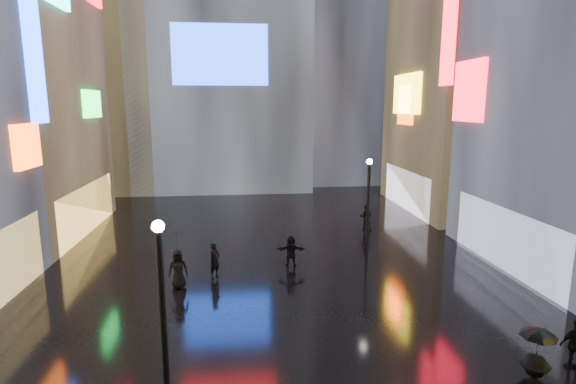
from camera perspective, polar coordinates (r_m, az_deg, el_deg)
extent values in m
plane|color=black|center=(23.86, -2.11, -8.21)|extent=(140.00, 140.00, 0.00)
cube|color=#FF4E0C|center=(22.84, -30.27, 5.05)|extent=(0.25, 2.24, 1.94)
cube|color=#144AFF|center=(24.53, -29.79, 17.00)|extent=(0.25, 1.40, 8.00)
cube|color=#FFC659|center=(30.69, -24.16, -1.93)|extent=(0.20, 10.00, 3.00)
cube|color=#1CFF4A|center=(31.69, -23.63, 10.20)|extent=(0.25, 3.00, 1.71)
cube|color=white|center=(24.09, 25.94, -5.40)|extent=(0.20, 9.00, 3.00)
cube|color=#FF0C1F|center=(26.69, 22.01, 11.79)|extent=(0.25, 2.99, 3.26)
cube|color=black|center=(37.45, 23.29, 19.58)|extent=(10.00, 12.00, 28.00)
cube|color=white|center=(35.44, 14.85, 0.29)|extent=(0.20, 9.00, 3.00)
cube|color=yellow|center=(35.09, 14.84, 11.94)|extent=(0.25, 4.92, 2.91)
cube|color=#FF4E0C|center=(35.19, 14.71, 10.61)|extent=(0.25, 2.63, 2.87)
cube|color=#194CFF|center=(39.63, -8.62, 16.86)|extent=(8.00, 0.20, 5.00)
cube|color=black|center=(50.47, 6.42, 21.34)|extent=(12.00, 12.00, 34.00)
cube|color=black|center=(46.48, -22.67, 16.51)|extent=(10.00, 10.00, 26.00)
cylinder|color=black|center=(11.79, -15.50, -16.27)|extent=(0.16, 0.16, 5.00)
sphere|color=white|center=(10.88, -16.19, -4.21)|extent=(0.30, 0.30, 0.30)
cylinder|color=black|center=(23.36, 10.11, -2.40)|extent=(0.16, 0.16, 5.00)
sphere|color=white|center=(22.92, 10.32, 3.82)|extent=(0.30, 0.30, 0.30)
imported|color=black|center=(16.56, 32.74, -16.00)|extent=(0.98, 0.54, 1.58)
imported|color=black|center=(20.24, -13.78, -9.52)|extent=(0.84, 0.55, 1.71)
imported|color=black|center=(22.28, 0.38, -7.51)|extent=(1.46, 0.58, 1.54)
imported|color=black|center=(21.12, -9.29, -8.59)|extent=(0.69, 0.70, 1.62)
imported|color=black|center=(29.05, 9.88, -3.16)|extent=(0.98, 0.88, 1.66)
imported|color=black|center=(12.76, 29.14, -16.24)|extent=(1.16, 1.16, 0.72)
imported|color=black|center=(19.83, -13.95, -6.00)|extent=(1.32, 1.33, 0.89)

